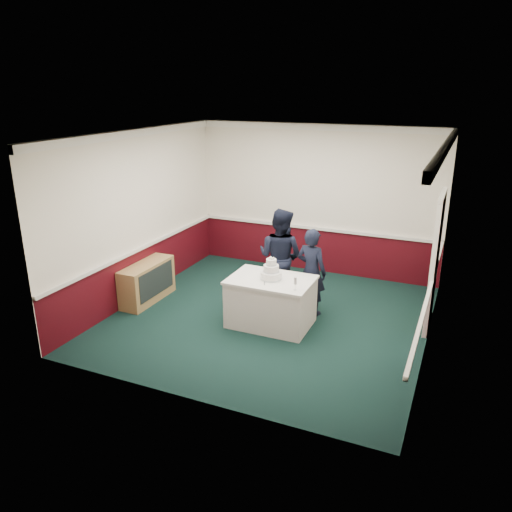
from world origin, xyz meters
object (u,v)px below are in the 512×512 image
at_px(cake_knife, 264,283).
at_px(champagne_flute, 295,281).
at_px(cake_table, 271,301).
at_px(wedding_cake, 271,272).
at_px(person_woman, 311,272).
at_px(sideboard, 147,282).
at_px(person_man, 280,257).

xyz_separation_m(cake_knife, champagne_flute, (0.53, -0.08, 0.14)).
distance_m(cake_table, wedding_cake, 0.50).
bearing_deg(cake_knife, person_woman, 39.93).
relative_size(sideboard, person_man, 0.70).
relative_size(champagne_flute, person_man, 0.12).
bearing_deg(cake_knife, cake_table, 60.42).
height_order(cake_table, wedding_cake, wedding_cake).
bearing_deg(sideboard, champagne_flute, -5.51).
xyz_separation_m(cake_table, champagne_flute, (0.50, -0.28, 0.53)).
height_order(champagne_flute, person_woman, person_woman).
bearing_deg(person_man, cake_table, 110.20).
height_order(cake_knife, person_woman, person_woman).
relative_size(wedding_cake, cake_knife, 1.65).
height_order(champagne_flute, person_man, person_man).
xyz_separation_m(wedding_cake, person_woman, (0.45, 0.67, -0.16)).
distance_m(wedding_cake, person_woman, 0.83).
distance_m(person_man, person_woman, 0.67).
relative_size(wedding_cake, person_woman, 0.24).
distance_m(wedding_cake, person_man, 0.88).
distance_m(wedding_cake, cake_knife, 0.23).
distance_m(cake_table, person_woman, 0.88).
bearing_deg(wedding_cake, sideboard, -179.96).
bearing_deg(sideboard, person_woman, 13.35).
relative_size(cake_knife, person_man, 0.13).
xyz_separation_m(cake_knife, person_woman, (0.48, 0.87, -0.05)).
height_order(cake_table, cake_knife, cake_knife).
height_order(sideboard, cake_table, cake_table).
height_order(cake_knife, person_man, person_man).
distance_m(cake_table, champagne_flute, 0.78).
distance_m(sideboard, wedding_cake, 2.45).
bearing_deg(person_woman, cake_knife, 74.23).
distance_m(sideboard, cake_table, 2.39).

